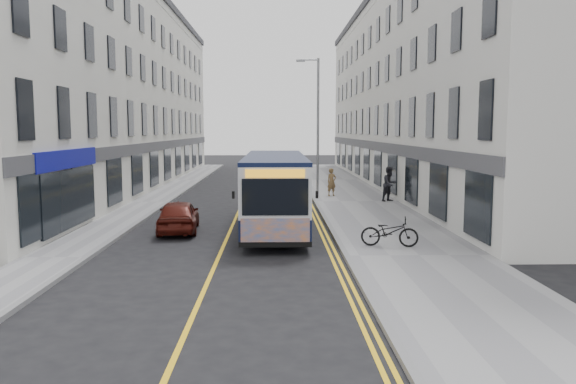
{
  "coord_description": "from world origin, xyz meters",
  "views": [
    {
      "loc": [
        1.77,
        -18.17,
        4.0
      ],
      "look_at": [
        2.28,
        3.28,
        1.6
      ],
      "focal_mm": 35.0,
      "sensor_mm": 36.0,
      "label": 1
    }
  ],
  "objects_px": {
    "pedestrian_near": "(332,182)",
    "car_maroon": "(178,216)",
    "streetlamp": "(317,123)",
    "bicycle": "(390,232)",
    "pedestrian_far": "(390,184)",
    "city_bus": "(275,189)",
    "car_white": "(281,178)"
  },
  "relations": [
    {
      "from": "pedestrian_near",
      "to": "car_maroon",
      "type": "relative_size",
      "value": 0.43
    },
    {
      "from": "streetlamp",
      "to": "car_maroon",
      "type": "distance_m",
      "value": 12.64
    },
    {
      "from": "bicycle",
      "to": "car_maroon",
      "type": "height_order",
      "value": "car_maroon"
    },
    {
      "from": "pedestrian_near",
      "to": "pedestrian_far",
      "type": "distance_m",
      "value": 3.89
    },
    {
      "from": "city_bus",
      "to": "pedestrian_near",
      "type": "distance_m",
      "value": 10.73
    },
    {
      "from": "car_maroon",
      "to": "city_bus",
      "type": "bearing_deg",
      "value": -174.8
    },
    {
      "from": "pedestrian_far",
      "to": "car_maroon",
      "type": "distance_m",
      "value": 12.98
    },
    {
      "from": "pedestrian_far",
      "to": "car_maroon",
      "type": "bearing_deg",
      "value": -175.16
    },
    {
      "from": "bicycle",
      "to": "pedestrian_near",
      "type": "distance_m",
      "value": 14.4
    },
    {
      "from": "streetlamp",
      "to": "city_bus",
      "type": "xyz_separation_m",
      "value": [
        -2.38,
        -9.69,
        -2.76
      ]
    },
    {
      "from": "city_bus",
      "to": "car_white",
      "type": "bearing_deg",
      "value": 88.49
    },
    {
      "from": "pedestrian_near",
      "to": "car_maroon",
      "type": "height_order",
      "value": "pedestrian_near"
    },
    {
      "from": "streetlamp",
      "to": "pedestrian_far",
      "type": "relative_size",
      "value": 4.25
    },
    {
      "from": "pedestrian_near",
      "to": "streetlamp",
      "type": "bearing_deg",
      "value": -176.44
    },
    {
      "from": "city_bus",
      "to": "pedestrian_far",
      "type": "height_order",
      "value": "city_bus"
    },
    {
      "from": "streetlamp",
      "to": "city_bus",
      "type": "distance_m",
      "value": 10.35
    },
    {
      "from": "car_maroon",
      "to": "bicycle",
      "type": "bearing_deg",
      "value": 149.95
    },
    {
      "from": "pedestrian_far",
      "to": "car_white",
      "type": "bearing_deg",
      "value": 87.4
    },
    {
      "from": "car_white",
      "to": "streetlamp",
      "type": "bearing_deg",
      "value": -80.11
    },
    {
      "from": "bicycle",
      "to": "pedestrian_far",
      "type": "bearing_deg",
      "value": -0.09
    },
    {
      "from": "city_bus",
      "to": "bicycle",
      "type": "distance_m",
      "value": 5.76
    },
    {
      "from": "streetlamp",
      "to": "city_bus",
      "type": "height_order",
      "value": "streetlamp"
    },
    {
      "from": "pedestrian_far",
      "to": "city_bus",
      "type": "bearing_deg",
      "value": -164.11
    },
    {
      "from": "bicycle",
      "to": "car_white",
      "type": "relative_size",
      "value": 0.51
    },
    {
      "from": "city_bus",
      "to": "pedestrian_far",
      "type": "xyz_separation_m",
      "value": [
        6.21,
        7.58,
        -0.56
      ]
    },
    {
      "from": "city_bus",
      "to": "car_white",
      "type": "relative_size",
      "value": 2.77
    },
    {
      "from": "pedestrian_far",
      "to": "car_maroon",
      "type": "height_order",
      "value": "pedestrian_far"
    },
    {
      "from": "streetlamp",
      "to": "pedestrian_near",
      "type": "height_order",
      "value": "streetlamp"
    },
    {
      "from": "streetlamp",
      "to": "car_maroon",
      "type": "xyz_separation_m",
      "value": [
        -6.17,
        -10.38,
        -3.74
      ]
    },
    {
      "from": "streetlamp",
      "to": "bicycle",
      "type": "bearing_deg",
      "value": -84.18
    },
    {
      "from": "bicycle",
      "to": "car_maroon",
      "type": "distance_m",
      "value": 8.36
    },
    {
      "from": "pedestrian_near",
      "to": "car_maroon",
      "type": "distance_m",
      "value": 13.0
    }
  ]
}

